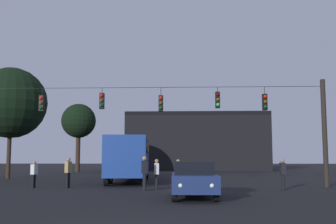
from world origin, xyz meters
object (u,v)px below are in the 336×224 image
(pedestrian_near_bus, at_px, (157,172))
(pedestrian_far_side, at_px, (68,171))
(pedestrian_crossing_right, at_px, (178,172))
(car_far_left, at_px, (133,167))
(tree_left_silhouette, at_px, (11,103))
(pedestrian_crossing_center, at_px, (34,173))
(pedestrian_trailing, at_px, (144,171))
(pedestrian_crossing_left, at_px, (283,172))
(car_near_right, at_px, (194,179))
(city_bus, at_px, (130,155))
(tree_behind_building, at_px, (79,121))

(pedestrian_near_bus, distance_m, pedestrian_far_side, 5.12)
(pedestrian_crossing_right, distance_m, pedestrian_near_bus, 1.65)
(car_far_left, height_order, pedestrian_crossing_right, pedestrian_crossing_right)
(pedestrian_far_side, relative_size, tree_left_silhouette, 0.19)
(pedestrian_crossing_center, relative_size, pedestrian_near_bus, 0.94)
(pedestrian_trailing, bearing_deg, tree_left_silhouette, 136.44)
(pedestrian_crossing_left, bearing_deg, pedestrian_far_side, 174.93)
(car_near_right, distance_m, pedestrian_crossing_right, 5.85)
(pedestrian_near_bus, bearing_deg, pedestrian_crossing_left, -0.86)
(tree_left_silhouette, bearing_deg, pedestrian_far_side, -51.81)
(city_bus, bearing_deg, pedestrian_trailing, -76.80)
(car_near_right, xyz_separation_m, pedestrian_crossing_right, (-0.74, 5.80, 0.09))
(pedestrian_crossing_right, bearing_deg, pedestrian_crossing_left, -13.31)
(car_far_left, relative_size, tree_left_silhouette, 0.48)
(car_near_right, height_order, car_far_left, same)
(tree_left_silhouette, bearing_deg, car_near_right, -46.39)
(pedestrian_crossing_left, xyz_separation_m, tree_behind_building, (-17.70, 25.89, 5.05))
(car_far_left, height_order, tree_left_silhouette, tree_left_silhouette)
(pedestrian_crossing_right, bearing_deg, tree_behind_building, 116.40)
(pedestrian_far_side, bearing_deg, tree_left_silhouette, 128.19)
(pedestrian_crossing_left, bearing_deg, car_far_left, 120.98)
(pedestrian_far_side, bearing_deg, pedestrian_crossing_left, -5.07)
(city_bus, relative_size, car_far_left, 2.57)
(pedestrian_near_bus, xyz_separation_m, tree_behind_building, (-11.08, 25.79, 5.06))
(pedestrian_crossing_left, relative_size, tree_behind_building, 0.20)
(pedestrian_crossing_left, bearing_deg, pedestrian_trailing, -174.19)
(car_near_right, height_order, tree_left_silhouette, tree_left_silhouette)
(tree_behind_building, bearing_deg, pedestrian_crossing_left, -55.64)
(pedestrian_trailing, relative_size, tree_behind_building, 0.22)
(pedestrian_near_bus, distance_m, tree_left_silhouette, 17.50)
(city_bus, height_order, pedestrian_crossing_center, city_bus)
(pedestrian_far_side, height_order, tree_left_silhouette, tree_left_silhouette)
(city_bus, relative_size, pedestrian_crossing_left, 6.89)
(car_near_right, height_order, pedestrian_trailing, pedestrian_trailing)
(pedestrian_crossing_left, relative_size, pedestrian_far_side, 0.96)
(city_bus, height_order, pedestrian_trailing, city_bus)
(pedestrian_near_bus, xyz_separation_m, tree_left_silhouette, (-12.76, 10.76, 5.26))
(pedestrian_crossing_left, height_order, pedestrian_crossing_center, pedestrian_crossing_left)
(city_bus, height_order, pedestrian_near_bus, city_bus)
(pedestrian_crossing_right, bearing_deg, car_near_right, -82.69)
(city_bus, xyz_separation_m, pedestrian_crossing_center, (-4.51, -6.20, -1.02))
(pedestrian_crossing_center, distance_m, pedestrian_near_bus, 6.93)
(pedestrian_crossing_center, bearing_deg, pedestrian_far_side, 6.99)
(pedestrian_crossing_right, xyz_separation_m, tree_left_silhouette, (-13.89, 9.56, 5.27))
(car_far_left, bearing_deg, tree_left_silhouette, -147.81)
(pedestrian_crossing_left, xyz_separation_m, pedestrian_trailing, (-7.20, -0.73, 0.09))
(pedestrian_crossing_center, bearing_deg, car_far_left, 77.71)
(tree_behind_building, bearing_deg, pedestrian_crossing_center, -80.54)
(pedestrian_far_side, bearing_deg, pedestrian_crossing_right, 2.46)
(city_bus, distance_m, pedestrian_near_bus, 7.37)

